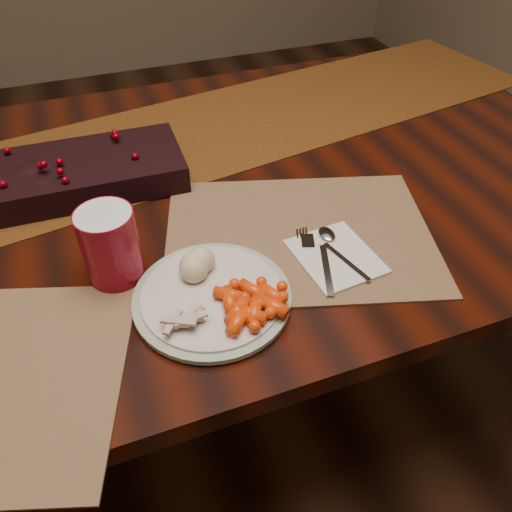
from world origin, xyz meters
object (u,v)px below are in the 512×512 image
object	(u,v)px
dining_table	(203,310)
centerpiece	(86,168)
red_cup	(111,245)
turkey_shreds	(182,318)
baby_carrots	(247,299)
dinner_plate	(212,296)
placemat_main	(299,235)
mashed_potatoes	(194,257)
napkin	(335,256)

from	to	relation	value
dining_table	centerpiece	size ratio (longest dim) A/B	4.87
red_cup	turkey_shreds	bearing A→B (deg)	-64.04
centerpiece	baby_carrots	bearing A→B (deg)	-66.67
dining_table	centerpiece	distance (m)	0.46
dinner_plate	turkey_shreds	size ratio (longest dim) A/B	3.78
dining_table	turkey_shreds	xyz separation A→B (m)	(-0.10, -0.35, 0.40)
placemat_main	turkey_shreds	bearing A→B (deg)	-134.10
mashed_potatoes	turkey_shreds	world-z (taller)	mashed_potatoes
placemat_main	red_cup	xyz separation A→B (m)	(-0.32, 0.01, 0.06)
placemat_main	red_cup	world-z (taller)	red_cup
centerpiece	turkey_shreds	xyz separation A→B (m)	(0.08, -0.43, -0.01)
baby_carrots	mashed_potatoes	xyz separation A→B (m)	(-0.05, 0.10, 0.01)
baby_carrots	napkin	xyz separation A→B (m)	(0.18, 0.06, -0.02)
dining_table	red_cup	size ratio (longest dim) A/B	14.71
placemat_main	napkin	distance (m)	0.08
napkin	red_cup	bearing A→B (deg)	160.42
dining_table	red_cup	bearing A→B (deg)	-129.99
dining_table	dinner_plate	xyz separation A→B (m)	(-0.05, -0.31, 0.39)
dining_table	placemat_main	world-z (taller)	placemat_main
centerpiece	turkey_shreds	distance (m)	0.43
placemat_main	red_cup	distance (m)	0.32
placemat_main	baby_carrots	bearing A→B (deg)	-120.25
baby_carrots	turkey_shreds	world-z (taller)	baby_carrots
napkin	turkey_shreds	bearing A→B (deg)	-173.34
centerpiece	mashed_potatoes	world-z (taller)	centerpiece
turkey_shreds	red_cup	size ratio (longest dim) A/B	0.53
dining_table	turkey_shreds	distance (m)	0.54
dining_table	placemat_main	size ratio (longest dim) A/B	3.86
dining_table	placemat_main	bearing A→B (deg)	-56.65
turkey_shreds	napkin	bearing A→B (deg)	12.15
centerpiece	napkin	world-z (taller)	centerpiece
centerpiece	napkin	bearing A→B (deg)	-45.42
placemat_main	mashed_potatoes	bearing A→B (deg)	-153.03
turkey_shreds	dining_table	bearing A→B (deg)	73.93
dinner_plate	turkey_shreds	xyz separation A→B (m)	(-0.06, -0.04, 0.02)
dinner_plate	red_cup	size ratio (longest dim) A/B	1.99
centerpiece	baby_carrots	world-z (taller)	centerpiece
centerpiece	mashed_potatoes	xyz separation A→B (m)	(0.13, -0.32, 0.00)
centerpiece	dinner_plate	xyz separation A→B (m)	(0.14, -0.39, -0.03)
placemat_main	turkey_shreds	xyz separation A→B (m)	(-0.24, -0.14, 0.02)
mashed_potatoes	baby_carrots	bearing A→B (deg)	-62.34
mashed_potatoes	red_cup	size ratio (longest dim) A/B	0.71
mashed_potatoes	dinner_plate	bearing A→B (deg)	-81.59
placemat_main	napkin	size ratio (longest dim) A/B	3.24
centerpiece	placemat_main	world-z (taller)	centerpiece
dining_table	turkey_shreds	bearing A→B (deg)	-106.07
placemat_main	baby_carrots	world-z (taller)	baby_carrots
placemat_main	turkey_shreds	size ratio (longest dim) A/B	7.24
dining_table	centerpiece	world-z (taller)	centerpiece
placemat_main	napkin	bearing A→B (deg)	-50.84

